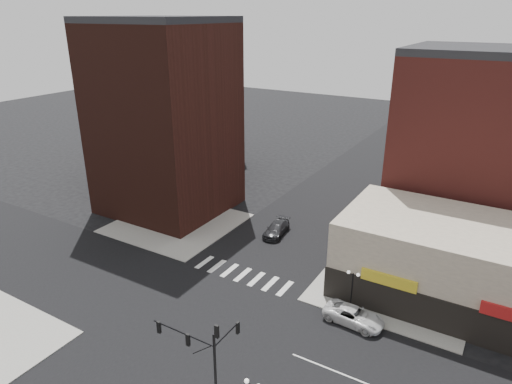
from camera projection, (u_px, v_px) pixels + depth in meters
The scene contains 13 objects.
ground at pixel (196, 316), 42.29m from camera, with size 240.00×240.00×0.00m, color black.
road_ew at pixel (196, 316), 42.28m from camera, with size 200.00×14.00×0.02m, color black.
road_ns at pixel (196, 316), 42.28m from camera, with size 14.00×200.00×0.02m, color black.
sidewalk_nw at pixel (177, 223), 60.76m from camera, with size 15.00×15.00×0.12m, color gray.
sidewalk_ne at pixel (395, 285), 46.92m from camera, with size 15.00×15.00×0.12m, color gray.
building_nw at pixel (165, 121), 61.53m from camera, with size 16.00×15.00×25.00m, color #371711.
building_nw_low at pixel (170, 132), 82.49m from camera, with size 20.00×18.00×12.00m, color #371711.
building_ne_midrise at pixel (480, 154), 52.72m from camera, with size 18.00×15.00×22.00m, color maroon.
building_ne_row at pixel (469, 273), 43.02m from camera, with size 24.20×12.20×8.00m.
traffic_signal at pixel (206, 351), 30.76m from camera, with size 5.59×3.09×7.77m.
street_lamp_ne at pixel (353, 281), 41.73m from camera, with size 1.22×0.32×4.16m.
white_suv at pixel (354, 316), 41.06m from camera, with size 2.53×5.48×1.52m, color silver.
dark_sedan_north at pixel (276, 229), 57.51m from camera, with size 2.15×5.30×1.54m, color black.
Camera 1 is at (22.78, -27.27, 26.24)m, focal length 32.00 mm.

